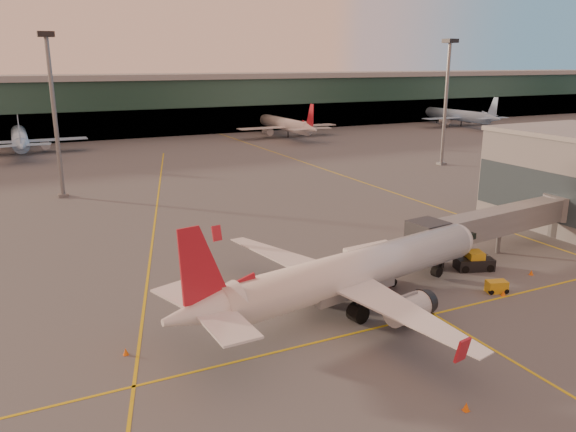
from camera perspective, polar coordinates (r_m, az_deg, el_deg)
name	(u,v)px	position (r m, az deg, el deg)	size (l,w,h in m)	color
ground	(425,353)	(44.86, 13.72, -13.33)	(600.00, 600.00, 0.00)	#4C4F54
taxi_markings	(175,220)	(79.43, -11.41, -0.38)	(100.12, 173.00, 0.01)	gold
terminal	(110,106)	(173.93, -17.62, 10.63)	(400.00, 20.00, 17.60)	#19382D
mast_west_near	(53,104)	(96.13, -22.73, 10.47)	(2.40, 2.40, 25.60)	slate
mast_east_near	(446,93)	(122.54, 15.80, 11.90)	(2.40, 2.40, 25.60)	slate
distant_aircraft_row	(40,152)	(149.33, -23.91, 5.96)	(290.00, 34.00, 13.00)	#8DBCEC
main_airplane	(347,274)	(49.36, 6.06, -5.92)	(33.99, 30.85, 10.31)	silver
jet_bridge	(507,221)	(69.06, 21.35, -0.45)	(26.80, 6.31, 5.34)	slate
catering_truck	(372,264)	(55.02, 8.52, -4.87)	(5.44, 2.76, 4.08)	red
gpu_cart	(497,287)	(57.32, 20.44, -6.75)	(2.21, 1.69, 1.14)	gold
pushback_tug	(474,262)	(62.53, 18.40, -4.47)	(4.31, 3.19, 1.98)	black
cone_nose	(531,272)	(63.23, 23.49, -5.29)	(0.43, 0.43, 0.55)	orange
cone_tail	(126,352)	(44.91, -16.16, -13.10)	(0.43, 0.43, 0.55)	orange
cone_wing_right	(466,407)	(38.94, 17.65, -17.98)	(0.46, 0.46, 0.58)	orange
cone_wing_left	(265,247)	(65.80, -2.34, -3.19)	(0.39, 0.39, 0.49)	orange
cone_fwd	(503,293)	(56.80, 21.04, -7.33)	(0.45, 0.45, 0.57)	orange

